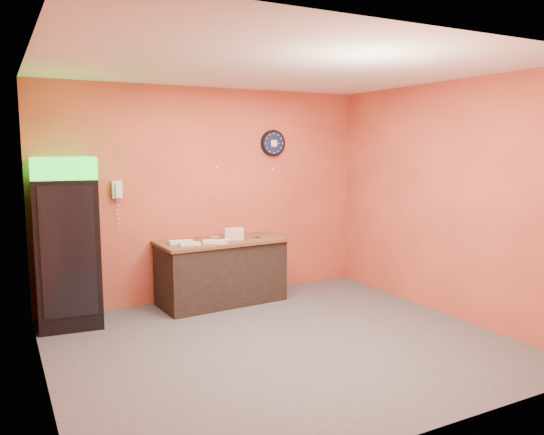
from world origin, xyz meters
TOP-DOWN VIEW (x-y plane):
  - floor at (0.00, 0.00)m, footprint 4.50×4.50m
  - back_wall at (0.00, 2.00)m, footprint 4.50×0.02m
  - left_wall at (-2.25, 0.00)m, footprint 0.02×4.00m
  - right_wall at (2.25, 0.00)m, footprint 0.02×4.00m
  - ceiling at (0.00, 0.00)m, footprint 4.50×4.00m
  - beverage_cooler at (-1.85, 1.61)m, footprint 0.74×0.74m
  - prep_counter at (0.01, 1.65)m, footprint 1.63×0.81m
  - wall_clock at (0.94, 1.97)m, footprint 0.37×0.06m
  - wall_phone at (-1.22, 1.95)m, footprint 0.12×0.10m
  - butcher_paper at (0.01, 1.65)m, footprint 1.66×0.85m
  - sub_roll_stack at (0.15, 1.55)m, footprint 0.26×0.13m
  - wrapped_sandwich_left at (-0.47, 1.46)m, footprint 0.26×0.12m
  - wrapped_sandwich_mid at (-0.15, 1.44)m, footprint 0.32×0.23m
  - wrapped_sandwich_right at (-0.54, 1.62)m, footprint 0.31×0.15m
  - kitchen_tool at (0.08, 1.82)m, footprint 0.06×0.06m

SIDE VIEW (x-z plane):
  - floor at x=0.00m, z-range 0.00..0.00m
  - prep_counter at x=0.01m, z-range 0.00..0.79m
  - butcher_paper at x=0.01m, z-range 0.79..0.83m
  - wrapped_sandwich_left at x=-0.47m, z-range 0.83..0.87m
  - wrapped_sandwich_right at x=-0.54m, z-range 0.83..0.88m
  - wrapped_sandwich_mid at x=-0.15m, z-range 0.83..0.88m
  - kitchen_tool at x=0.08m, z-range 0.83..0.89m
  - sub_roll_stack at x=0.15m, z-range 0.83..0.99m
  - beverage_cooler at x=-1.85m, z-range -0.02..1.89m
  - back_wall at x=0.00m, z-range 0.00..2.80m
  - left_wall at x=-2.25m, z-range 0.00..2.80m
  - right_wall at x=2.25m, z-range 0.00..2.80m
  - wall_phone at x=-1.22m, z-range 1.40..1.62m
  - wall_clock at x=0.94m, z-range 1.89..2.26m
  - ceiling at x=0.00m, z-range 2.79..2.81m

